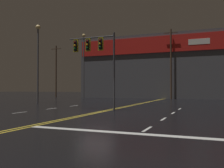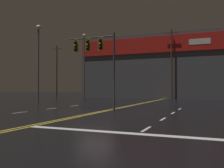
% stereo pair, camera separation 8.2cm
% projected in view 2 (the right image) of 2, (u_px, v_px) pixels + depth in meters
% --- Properties ---
extents(ground_plane, '(200.00, 200.00, 0.00)m').
position_uv_depth(ground_plane, '(96.00, 113.00, 16.85)').
color(ground_plane, black).
extents(road_markings, '(14.50, 60.00, 0.01)m').
position_uv_depth(road_markings, '(100.00, 115.00, 15.32)').
color(road_markings, gold).
rests_on(road_markings, ground).
extents(traffic_signal_median, '(3.87, 0.36, 5.83)m').
position_uv_depth(traffic_signal_median, '(94.00, 51.00, 19.17)').
color(traffic_signal_median, '#38383D').
rests_on(traffic_signal_median, ground).
extents(streetlight_far_right, '(0.56, 0.56, 10.72)m').
position_uv_depth(streetlight_far_right, '(84.00, 58.00, 41.14)').
color(streetlight_far_right, '#59595E').
rests_on(streetlight_far_right, ground).
extents(streetlight_far_median, '(0.56, 0.56, 9.20)m').
position_uv_depth(streetlight_far_median, '(38.00, 53.00, 29.42)').
color(streetlight_far_median, '#59595E').
rests_on(streetlight_far_median, ground).
extents(building_backdrop, '(31.15, 10.23, 10.95)m').
position_uv_depth(building_backdrop, '(170.00, 68.00, 45.69)').
color(building_backdrop, '#4C4C51').
rests_on(building_backdrop, ground).
extents(utility_pole_row, '(45.44, 0.26, 11.73)m').
position_uv_depth(utility_pole_row, '(177.00, 63.00, 39.71)').
color(utility_pole_row, '#4C3828').
rests_on(utility_pole_row, ground).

